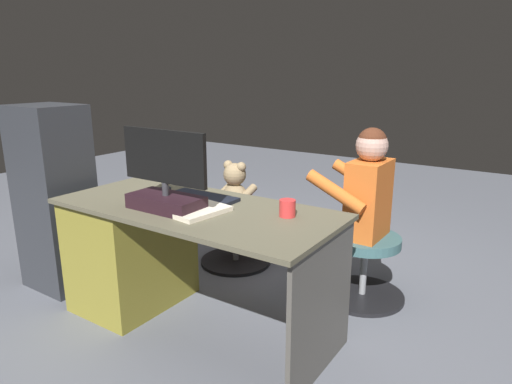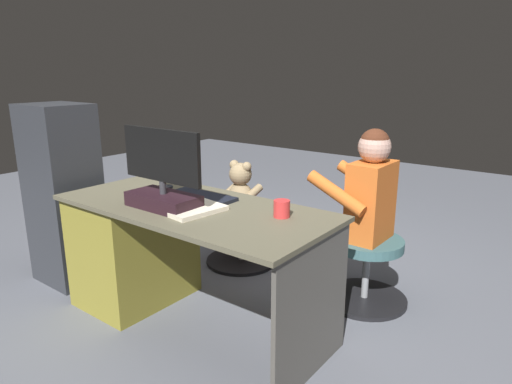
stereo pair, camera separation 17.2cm
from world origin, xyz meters
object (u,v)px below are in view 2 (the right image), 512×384
object	(u,v)px
monitor	(163,183)
keyboard	(203,196)
visitor_chair	(366,265)
computer_mouse	(166,188)
teddy_bear	(242,187)
desk	(145,245)
office_chair_teddy	(241,232)
person	(357,202)
tv_remote	(158,192)
cup	(282,209)

from	to	relation	value
monitor	keyboard	world-z (taller)	monitor
keyboard	visitor_chair	distance (m)	1.12
keyboard	computer_mouse	bearing A→B (deg)	4.07
teddy_bear	desk	bearing A→B (deg)	84.60
computer_mouse	office_chair_teddy	xyz separation A→B (m)	(-0.00, -0.71, -0.50)
desk	person	world-z (taller)	person
office_chair_teddy	person	size ratio (longest dim) A/B	0.48
desk	tv_remote	world-z (taller)	tv_remote
computer_mouse	desk	bearing A→B (deg)	57.28
monitor	cup	xyz separation A→B (m)	(-0.59, -0.25, -0.09)
monitor	office_chair_teddy	distance (m)	1.17
office_chair_teddy	computer_mouse	bearing A→B (deg)	89.97
desk	computer_mouse	size ratio (longest dim) A/B	16.59
desk	computer_mouse	bearing A→B (deg)	-122.72
desk	person	size ratio (longest dim) A/B	1.44
cup	teddy_bear	world-z (taller)	cup
computer_mouse	person	size ratio (longest dim) A/B	0.09
monitor	office_chair_teddy	world-z (taller)	monitor
teddy_bear	tv_remote	bearing A→B (deg)	91.25
keyboard	office_chair_teddy	xyz separation A→B (m)	(0.29, -0.69, -0.49)
office_chair_teddy	teddy_bear	size ratio (longest dim) A/B	1.44
desk	cup	world-z (taller)	cup
keyboard	computer_mouse	world-z (taller)	computer_mouse
desk	teddy_bear	world-z (taller)	teddy_bear
computer_mouse	person	distance (m)	1.18
computer_mouse	cup	distance (m)	0.85
office_chair_teddy	visitor_chair	distance (m)	1.01
office_chair_teddy	teddy_bear	distance (m)	0.35
teddy_bear	person	distance (m)	0.93
cup	visitor_chair	size ratio (longest dim) A/B	0.16
keyboard	teddy_bear	size ratio (longest dim) A/B	1.12
computer_mouse	tv_remote	world-z (taller)	computer_mouse
cup	teddy_bear	xyz separation A→B (m)	(0.85, -0.72, -0.17)
monitor	keyboard	distance (m)	0.30
monitor	tv_remote	distance (m)	0.32
monitor	office_chair_teddy	size ratio (longest dim) A/B	1.03
monitor	office_chair_teddy	bearing A→B (deg)	-74.95
monitor	tv_remote	size ratio (longest dim) A/B	3.67
desk	person	distance (m)	1.34
cup	monitor	bearing A→B (deg)	22.99
monitor	cup	world-z (taller)	monitor
visitor_chair	person	size ratio (longest dim) A/B	0.48
computer_mouse	teddy_bear	world-z (taller)	teddy_bear
cup	visitor_chair	xyz separation A→B (m)	(-0.16, -0.73, -0.52)
computer_mouse	visitor_chair	world-z (taller)	computer_mouse
office_chair_teddy	tv_remote	bearing A→B (deg)	91.27
desk	monitor	world-z (taller)	monitor
desk	tv_remote	size ratio (longest dim) A/B	10.62
cup	desk	bearing A→B (deg)	7.68
cup	person	bearing A→B (deg)	-95.87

